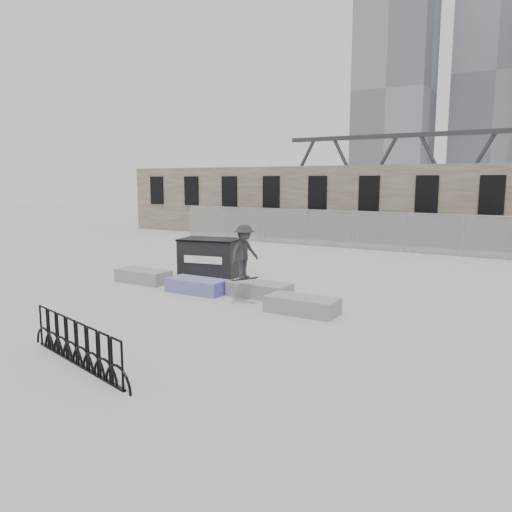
{
  "coord_description": "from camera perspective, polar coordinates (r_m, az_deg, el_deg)",
  "views": [
    {
      "loc": [
        9.14,
        -12.99,
        3.64
      ],
      "look_at": [
        1.27,
        0.21,
        1.3
      ],
      "focal_mm": 35.0,
      "sensor_mm": 36.0,
      "label": 1
    }
  ],
  "objects": [
    {
      "name": "planter_far_left",
      "position": [
        18.38,
        -12.75,
        -2.19
      ],
      "size": [
        2.0,
        0.9,
        0.46
      ],
      "color": "gray",
      "rests_on": "ground"
    },
    {
      "name": "chainlink_fence",
      "position": [
        27.21,
        11.04,
        3.0
      ],
      "size": [
        22.06,
        0.06,
        2.02
      ],
      "color": "gray",
      "rests_on": "ground"
    },
    {
      "name": "dumpster",
      "position": [
        18.93,
        -5.22,
        -0.19
      ],
      "size": [
        2.45,
        1.77,
        1.47
      ],
      "rotation": [
        0.0,
        0.0,
        0.2
      ],
      "color": "black",
      "rests_on": "ground"
    },
    {
      "name": "skyline_towers",
      "position": [
        108.65,
        26.24,
        16.88
      ],
      "size": [
        58.0,
        28.0,
        48.0
      ],
      "color": "slate",
      "rests_on": "ground"
    },
    {
      "name": "stone_wall",
      "position": [
        30.66,
        13.49,
        5.83
      ],
      "size": [
        36.0,
        2.58,
        4.5
      ],
      "color": "#66594B",
      "rests_on": "ground"
    },
    {
      "name": "bike_rack",
      "position": [
        10.6,
        -19.82,
        -9.45
      ],
      "size": [
        3.92,
        1.06,
        0.9
      ],
      "rotation": [
        0.0,
        0.0,
        -0.25
      ],
      "color": "black",
      "rests_on": "ground"
    },
    {
      "name": "skateboarder",
      "position": [
        14.56,
        -1.34,
        0.5
      ],
      "size": [
        0.81,
        1.12,
        1.69
      ],
      "rotation": [
        0.0,
        0.0,
        1.35
      ],
      "color": "#28282B",
      "rests_on": "ground"
    },
    {
      "name": "planter_offset",
      "position": [
        13.88,
        5.28,
        -5.52
      ],
      "size": [
        2.0,
        0.9,
        0.46
      ],
      "color": "gray",
      "rests_on": "ground"
    },
    {
      "name": "planter_center_left",
      "position": [
        16.42,
        -6.76,
        -3.32
      ],
      "size": [
        2.0,
        0.9,
        0.46
      ],
      "color": "#393EAB",
      "rests_on": "ground"
    },
    {
      "name": "ground",
      "position": [
        16.3,
        -4.23,
        -4.28
      ],
      "size": [
        120.0,
        120.0,
        0.0
      ],
      "primitive_type": "plane",
      "color": "#B3B2AE",
      "rests_on": "ground"
    },
    {
      "name": "planter_center_right",
      "position": [
        15.74,
        0.41,
        -3.78
      ],
      "size": [
        2.0,
        0.9,
        0.46
      ],
      "color": "gray",
      "rests_on": "ground"
    }
  ]
}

